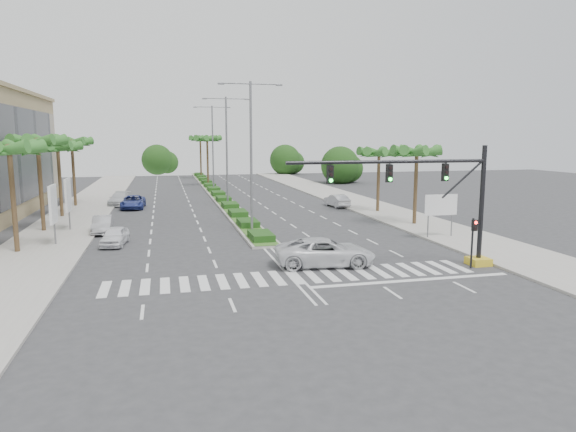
% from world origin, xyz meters
% --- Properties ---
extents(ground, '(160.00, 160.00, 0.00)m').
position_xyz_m(ground, '(0.00, 0.00, 0.00)').
color(ground, '#333335').
rests_on(ground, ground).
extents(footpath_right, '(6.00, 120.00, 0.15)m').
position_xyz_m(footpath_right, '(15.20, 20.00, 0.07)').
color(footpath_right, gray).
rests_on(footpath_right, ground).
extents(footpath_left, '(6.00, 120.00, 0.15)m').
position_xyz_m(footpath_left, '(-15.20, 20.00, 0.07)').
color(footpath_left, gray).
rests_on(footpath_left, ground).
extents(median, '(2.20, 75.00, 0.20)m').
position_xyz_m(median, '(0.00, 45.00, 0.10)').
color(median, gray).
rests_on(median, ground).
extents(median_grass, '(1.80, 75.00, 0.04)m').
position_xyz_m(median_grass, '(0.00, 45.00, 0.22)').
color(median_grass, '#35551D').
rests_on(median_grass, median).
extents(signal_gantry, '(12.60, 1.20, 7.20)m').
position_xyz_m(signal_gantry, '(9.27, -0.00, 3.46)').
color(signal_gantry, gold).
rests_on(signal_gantry, ground).
extents(pedestrian_signal, '(0.28, 0.36, 3.00)m').
position_xyz_m(pedestrian_signal, '(10.60, -0.68, 2.04)').
color(pedestrian_signal, black).
rests_on(pedestrian_signal, ground).
extents(direction_sign, '(2.70, 0.11, 3.40)m').
position_xyz_m(direction_sign, '(13.50, 7.99, 2.45)').
color(direction_sign, slate).
rests_on(direction_sign, ground).
extents(billboard_near, '(0.18, 2.10, 4.35)m').
position_xyz_m(billboard_near, '(-14.50, 12.00, 2.96)').
color(billboard_near, slate).
rests_on(billboard_near, ground).
extents(billboard_far, '(0.18, 2.10, 4.35)m').
position_xyz_m(billboard_far, '(-14.50, 18.00, 2.96)').
color(billboard_far, slate).
rests_on(billboard_far, ground).
extents(palm_left_near, '(4.57, 4.68, 7.55)m').
position_xyz_m(palm_left_near, '(-16.50, 10.00, 6.69)').
color(palm_left_near, brown).
rests_on(palm_left_near, ground).
extents(palm_left_mid, '(4.57, 4.68, 7.95)m').
position_xyz_m(palm_left_mid, '(-16.50, 18.00, 7.08)').
color(palm_left_mid, brown).
rests_on(palm_left_mid, ground).
extents(palm_left_far, '(4.57, 4.68, 7.35)m').
position_xyz_m(palm_left_far, '(-16.50, 26.00, 6.50)').
color(palm_left_far, brown).
rests_on(palm_left_far, ground).
extents(palm_left_end, '(4.57, 4.68, 7.75)m').
position_xyz_m(palm_left_end, '(-16.50, 34.00, 6.88)').
color(palm_left_end, brown).
rests_on(palm_left_end, ground).
extents(palm_right_near, '(4.57, 4.68, 7.05)m').
position_xyz_m(palm_right_near, '(14.50, 14.00, 6.20)').
color(palm_right_near, brown).
rests_on(palm_right_near, ground).
extents(palm_right_far, '(4.57, 4.68, 6.75)m').
position_xyz_m(palm_right_far, '(14.50, 22.00, 5.91)').
color(palm_right_far, brown).
rests_on(palm_right_far, ground).
extents(palm_median_a, '(4.57, 4.68, 8.05)m').
position_xyz_m(palm_median_a, '(0.00, 55.00, 7.17)').
color(palm_median_a, brown).
rests_on(palm_median_a, ground).
extents(palm_median_b, '(4.57, 4.68, 8.05)m').
position_xyz_m(palm_median_b, '(0.00, 70.00, 7.17)').
color(palm_median_b, brown).
rests_on(palm_median_b, ground).
extents(streetlight_near, '(5.10, 0.25, 12.00)m').
position_xyz_m(streetlight_near, '(0.00, 14.00, 6.81)').
color(streetlight_near, slate).
rests_on(streetlight_near, ground).
extents(streetlight_mid, '(5.10, 0.25, 12.00)m').
position_xyz_m(streetlight_mid, '(0.00, 30.00, 6.81)').
color(streetlight_mid, slate).
rests_on(streetlight_mid, ground).
extents(streetlight_far, '(5.10, 0.25, 12.00)m').
position_xyz_m(streetlight_far, '(0.00, 46.00, 6.81)').
color(streetlight_far, slate).
rests_on(streetlight_far, ground).
extents(car_parked_a, '(2.06, 4.04, 1.32)m').
position_xyz_m(car_parked_a, '(-10.40, 11.26, 0.66)').
color(car_parked_a, white).
rests_on(car_parked_a, ground).
extents(car_parked_b, '(1.55, 4.20, 1.37)m').
position_xyz_m(car_parked_b, '(-11.80, 16.51, 0.69)').
color(car_parked_b, '#AAAAAF').
rests_on(car_parked_b, ground).
extents(car_parked_c, '(2.59, 5.21, 1.42)m').
position_xyz_m(car_parked_c, '(-10.17, 30.95, 0.71)').
color(car_parked_c, navy).
rests_on(car_parked_c, ground).
extents(car_parked_d, '(2.55, 5.15, 1.44)m').
position_xyz_m(car_parked_d, '(-11.80, 34.13, 0.72)').
color(car_parked_d, silver).
rests_on(car_parked_d, ground).
extents(car_crossing, '(6.30, 3.49, 1.67)m').
position_xyz_m(car_crossing, '(2.43, 2.05, 0.83)').
color(car_crossing, silver).
rests_on(car_crossing, ground).
extents(car_right, '(1.86, 4.34, 1.39)m').
position_xyz_m(car_right, '(11.80, 27.03, 0.70)').
color(car_right, silver).
rests_on(car_right, ground).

